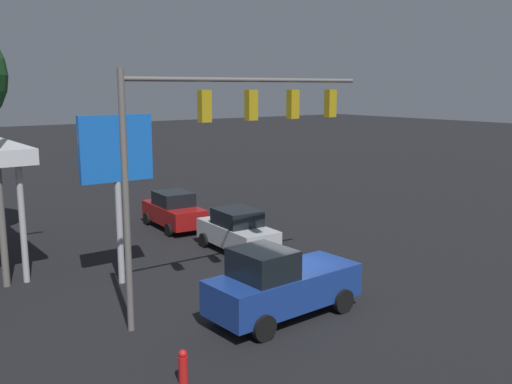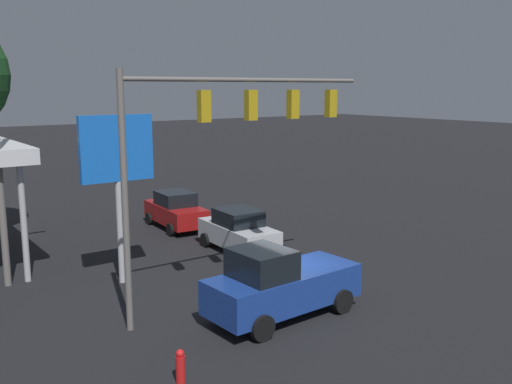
# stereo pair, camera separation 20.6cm
# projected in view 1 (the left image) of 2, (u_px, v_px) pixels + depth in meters

# --- Properties ---
(ground_plane) EXTENTS (200.00, 200.00, 0.00)m
(ground_plane) POSITION_uv_depth(u_px,v_px,m) (291.00, 305.00, 19.38)
(ground_plane) COLOR black
(traffic_signal_assembly) EXTENTS (9.31, 0.43, 7.84)m
(traffic_signal_assembly) POSITION_uv_depth(u_px,v_px,m) (228.00, 128.00, 18.45)
(traffic_signal_assembly) COLOR slate
(traffic_signal_assembly) RESTS_ON ground
(price_sign) EXTENTS (2.76, 0.27, 6.33)m
(price_sign) POSITION_uv_depth(u_px,v_px,m) (116.00, 158.00, 20.78)
(price_sign) COLOR #B7B7BC
(price_sign) RESTS_ON ground
(pickup_parked) EXTENTS (5.29, 2.46, 2.40)m
(pickup_parked) POSITION_uv_depth(u_px,v_px,m) (281.00, 284.00, 18.19)
(pickup_parked) COLOR navy
(pickup_parked) RESTS_ON ground
(sedan_waiting) EXTENTS (2.23, 4.48, 1.93)m
(sedan_waiting) POSITION_uv_depth(u_px,v_px,m) (237.00, 231.00, 25.59)
(sedan_waiting) COLOR silver
(sedan_waiting) RESTS_ON ground
(sedan_far) EXTENTS (2.29, 4.51, 1.93)m
(sedan_far) POSITION_uv_depth(u_px,v_px,m) (174.00, 210.00, 29.84)
(sedan_far) COLOR maroon
(sedan_far) RESTS_ON ground
(fire_hydrant) EXTENTS (0.24, 0.24, 0.88)m
(fire_hydrant) POSITION_uv_depth(u_px,v_px,m) (183.00, 366.00, 14.24)
(fire_hydrant) COLOR red
(fire_hydrant) RESTS_ON ground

